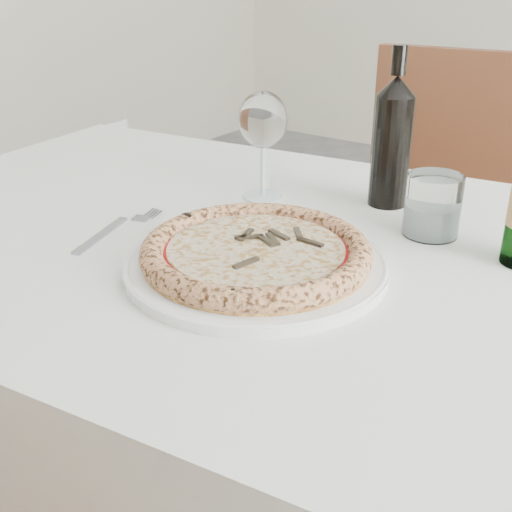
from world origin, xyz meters
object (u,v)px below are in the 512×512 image
(dining_table, at_px, (294,295))
(chair_far, at_px, (438,210))
(wine_bottle, at_px, (392,140))
(pizza, at_px, (256,252))
(plate, at_px, (256,264))
(tumbler, at_px, (432,209))
(wine_glass, at_px, (263,122))

(dining_table, bearing_deg, chair_far, 95.64)
(wine_bottle, bearing_deg, pizza, -95.50)
(plate, relative_size, pizza, 1.15)
(tumbler, height_order, wine_bottle, wine_bottle)
(dining_table, bearing_deg, plate, -90.00)
(pizza, bearing_deg, dining_table, 90.00)
(dining_table, bearing_deg, pizza, -90.00)
(plate, bearing_deg, chair_far, 95.04)
(dining_table, distance_m, plate, 0.14)
(wine_bottle, bearing_deg, plate, -95.50)
(dining_table, relative_size, chair_far, 1.74)
(dining_table, distance_m, pizza, 0.15)
(chair_far, relative_size, wine_bottle, 3.56)
(tumbler, relative_size, wine_bottle, 0.36)
(wine_glass, xyz_separation_m, wine_bottle, (0.19, 0.10, -0.02))
(chair_far, distance_m, tumbler, 0.77)
(pizza, xyz_separation_m, wine_glass, (-0.16, 0.24, 0.11))
(tumbler, bearing_deg, wine_bottle, 143.03)
(plate, bearing_deg, wine_glass, 123.42)
(pizza, distance_m, wine_glass, 0.31)
(tumbler, bearing_deg, pizza, -119.52)
(chair_far, distance_m, wine_glass, 0.79)
(dining_table, relative_size, wine_bottle, 6.20)
(plate, xyz_separation_m, wine_glass, (-0.16, 0.24, 0.12))
(plate, xyz_separation_m, pizza, (-0.00, -0.00, 0.02))
(wine_bottle, bearing_deg, wine_glass, -153.44)
(tumbler, bearing_deg, dining_table, -133.07)
(dining_table, relative_size, tumbler, 17.31)
(wine_bottle, bearing_deg, chair_far, 100.85)
(chair_far, relative_size, plate, 2.62)
(wine_glass, distance_m, tumbler, 0.32)
(dining_table, distance_m, chair_far, 0.85)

